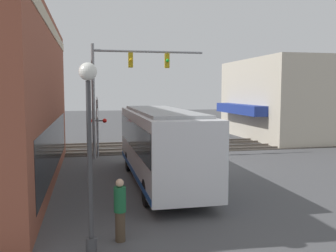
{
  "coord_description": "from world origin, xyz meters",
  "views": [
    {
      "loc": [
        -19.43,
        6.0,
        4.2
      ],
      "look_at": [
        2.67,
        1.24,
        2.05
      ],
      "focal_mm": 40.0,
      "sensor_mm": 36.0,
      "label": 1
    }
  ],
  "objects_px": {
    "city_bus": "(161,143)",
    "streetlamp": "(89,143)",
    "crossing_signal": "(97,121)",
    "parked_car_silver": "(158,133)",
    "pedestrian_by_lamp": "(120,209)",
    "pedestrian_near_bus": "(185,150)"
  },
  "relations": [
    {
      "from": "streetlamp",
      "to": "pedestrian_by_lamp",
      "type": "relative_size",
      "value": 2.75
    },
    {
      "from": "streetlamp",
      "to": "parked_car_silver",
      "type": "xyz_separation_m",
      "value": [
        21.52,
        -5.78,
        -2.26
      ]
    },
    {
      "from": "city_bus",
      "to": "crossing_signal",
      "type": "height_order",
      "value": "crossing_signal"
    },
    {
      "from": "crossing_signal",
      "to": "pedestrian_near_bus",
      "type": "height_order",
      "value": "crossing_signal"
    },
    {
      "from": "city_bus",
      "to": "streetlamp",
      "type": "bearing_deg",
      "value": 156.02
    },
    {
      "from": "crossing_signal",
      "to": "pedestrian_by_lamp",
      "type": "distance_m",
      "value": 13.8
    },
    {
      "from": "pedestrian_by_lamp",
      "to": "city_bus",
      "type": "bearing_deg",
      "value": -20.68
    },
    {
      "from": "streetlamp",
      "to": "pedestrian_by_lamp",
      "type": "height_order",
      "value": "streetlamp"
    },
    {
      "from": "city_bus",
      "to": "streetlamp",
      "type": "relative_size",
      "value": 2.1
    },
    {
      "from": "parked_car_silver",
      "to": "city_bus",
      "type": "bearing_deg",
      "value": 169.75
    },
    {
      "from": "parked_car_silver",
      "to": "pedestrian_near_bus",
      "type": "relative_size",
      "value": 2.62
    },
    {
      "from": "city_bus",
      "to": "streetlamp",
      "type": "distance_m",
      "value": 7.9
    },
    {
      "from": "crossing_signal",
      "to": "parked_car_silver",
      "type": "height_order",
      "value": "crossing_signal"
    },
    {
      "from": "parked_car_silver",
      "to": "streetlamp",
      "type": "bearing_deg",
      "value": 164.97
    },
    {
      "from": "city_bus",
      "to": "parked_car_silver",
      "type": "bearing_deg",
      "value": -10.25
    },
    {
      "from": "city_bus",
      "to": "streetlamp",
      "type": "xyz_separation_m",
      "value": [
        -7.15,
        3.18,
        1.07
      ]
    },
    {
      "from": "crossing_signal",
      "to": "parked_car_silver",
      "type": "xyz_separation_m",
      "value": [
        6.95,
        -5.22,
        -1.64
      ]
    },
    {
      "from": "city_bus",
      "to": "pedestrian_near_bus",
      "type": "xyz_separation_m",
      "value": [
        3.52,
        -2.07,
        -0.92
      ]
    },
    {
      "from": "city_bus",
      "to": "pedestrian_by_lamp",
      "type": "height_order",
      "value": "city_bus"
    },
    {
      "from": "pedestrian_near_bus",
      "to": "pedestrian_by_lamp",
      "type": "bearing_deg",
      "value": 155.61
    },
    {
      "from": "crossing_signal",
      "to": "streetlamp",
      "type": "xyz_separation_m",
      "value": [
        -14.57,
        0.56,
        0.62
      ]
    },
    {
      "from": "parked_car_silver",
      "to": "pedestrian_by_lamp",
      "type": "xyz_separation_m",
      "value": [
        -20.68,
        4.98,
        0.26
      ]
    }
  ]
}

